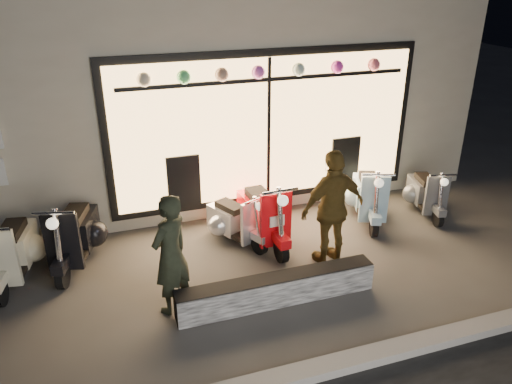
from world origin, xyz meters
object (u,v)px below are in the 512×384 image
Objects in this scene: man at (171,255)px; woman at (333,208)px; scooter_red at (261,213)px; scooter_silver at (232,219)px; graffiti_barrier at (277,289)px.

man is 0.91× the size of woman.
scooter_red is 0.87× the size of woman.
scooter_red is (0.46, -0.09, 0.09)m from scooter_silver.
scooter_silver is at bearing 165.41° from scooter_red.
graffiti_barrier is 1.49m from woman.
scooter_silver is 0.78× the size of scooter_red.
man is at bearing 166.51° from graffiti_barrier.
woman reaches higher than graffiti_barrier.
scooter_silver is at bearing -50.17° from woman.
scooter_red is at bearing 77.69° from graffiti_barrier.
graffiti_barrier is at bearing -105.45° from scooter_red.
scooter_red is (0.37, 1.72, 0.24)m from graffiti_barrier.
woman reaches higher than man.
man is (-1.22, -1.50, 0.45)m from scooter_silver.
scooter_silver is at bearing -166.94° from man.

